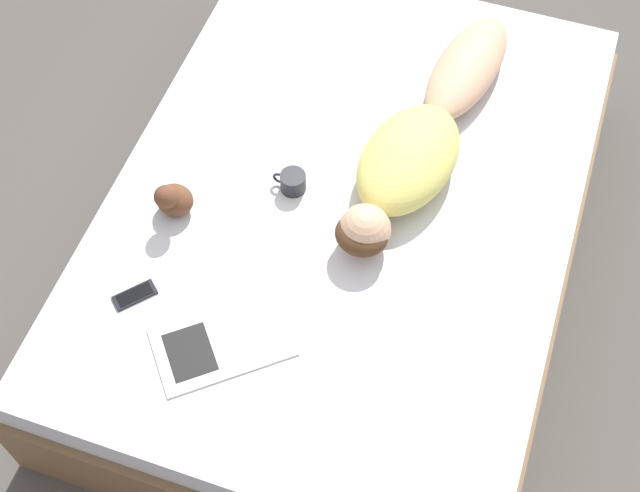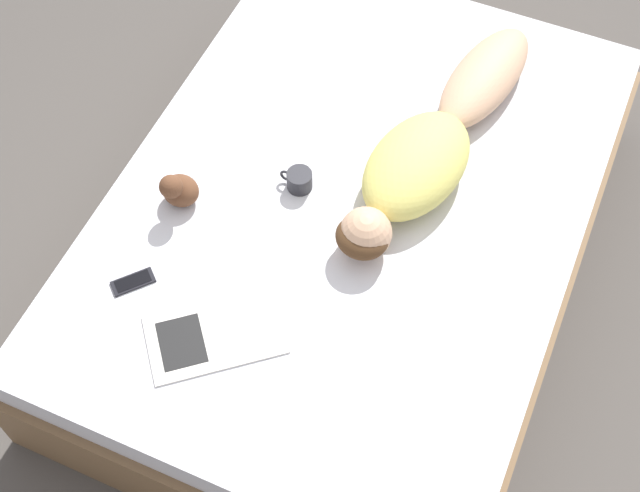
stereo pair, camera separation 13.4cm
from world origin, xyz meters
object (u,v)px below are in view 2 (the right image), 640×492
open_magazine (213,335)px  person (432,145)px  coffee_mug (299,180)px  cell_phone (133,282)px

open_magazine → person: bearing=-152.0°
open_magazine → coffee_mug: coffee_mug is taller
person → open_magazine: size_ratio=2.56×
open_magazine → cell_phone: 0.35m
person → open_magazine: 1.05m
person → open_magazine: person is taller
person → coffee_mug: size_ratio=10.44×
coffee_mug → cell_phone: (0.35, 0.60, -0.03)m
person → coffee_mug: 0.50m
open_magazine → coffee_mug: 0.67m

